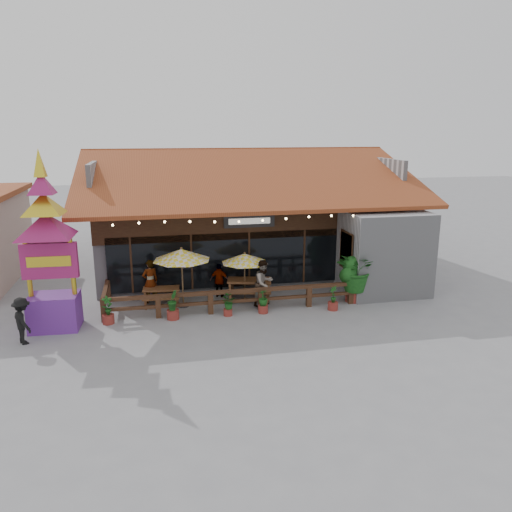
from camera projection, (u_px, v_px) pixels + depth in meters
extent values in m
plane|color=gray|center=(270.00, 305.00, 20.45)|extent=(100.00, 100.00, 0.00)
cube|color=#A6A7AB|center=(240.00, 226.00, 26.60)|extent=(14.00, 10.00, 4.00)
cube|color=#392312|center=(226.00, 221.00, 21.19)|extent=(11.00, 0.16, 1.60)
cube|color=black|center=(226.00, 260.00, 21.58)|extent=(10.00, 0.12, 2.40)
cube|color=#FFC972|center=(226.00, 259.00, 21.77)|extent=(9.80, 0.05, 2.20)
cube|color=#A6A7AB|center=(384.00, 252.00, 21.68)|extent=(3.50, 2.70, 3.60)
cube|color=#B41C23|center=(346.00, 251.00, 21.12)|extent=(0.06, 1.20, 1.50)
cube|color=#392312|center=(346.00, 251.00, 21.12)|extent=(0.04, 1.34, 1.64)
cube|color=brown|center=(253.00, 177.00, 22.57)|extent=(15.50, 7.05, 2.37)
cube|color=brown|center=(229.00, 166.00, 29.21)|extent=(15.50, 7.05, 2.37)
cube|color=brown|center=(239.00, 149.00, 25.61)|extent=(15.50, 0.30, 0.12)
cube|color=#A6A7AB|center=(99.00, 177.00, 24.53)|extent=(0.20, 9.00, 1.80)
cube|color=#A6A7AB|center=(365.00, 173.00, 27.34)|extent=(0.20, 9.00, 1.80)
cube|color=black|center=(249.00, 221.00, 21.27)|extent=(2.20, 0.10, 0.55)
cube|color=silver|center=(250.00, 221.00, 21.22)|extent=(1.80, 0.02, 0.25)
cube|color=#392312|center=(131.00, 265.00, 20.74)|extent=(0.08, 0.08, 2.40)
cube|color=#392312|center=(192.00, 262.00, 21.25)|extent=(0.08, 0.08, 2.40)
cube|color=#392312|center=(249.00, 259.00, 21.75)|extent=(0.08, 0.08, 2.40)
cube|color=#392312|center=(304.00, 256.00, 22.25)|extent=(0.08, 0.08, 2.40)
sphere|color=#FFD88C|center=(113.00, 225.00, 18.45)|extent=(0.09, 0.09, 0.09)
sphere|color=#FFD88C|center=(139.00, 223.00, 18.63)|extent=(0.09, 0.09, 0.09)
sphere|color=#FFD88C|center=(165.00, 222.00, 18.82)|extent=(0.09, 0.09, 0.09)
sphere|color=#FFD88C|center=(190.00, 222.00, 19.02)|extent=(0.09, 0.09, 0.09)
sphere|color=#FFD88C|center=(215.00, 222.00, 19.22)|extent=(0.09, 0.09, 0.09)
sphere|color=#FFD88C|center=(239.00, 222.00, 19.42)|extent=(0.09, 0.09, 0.09)
sphere|color=#FFD88C|center=(263.00, 220.00, 19.61)|extent=(0.09, 0.09, 0.09)
sphere|color=#FFD88C|center=(286.00, 219.00, 19.79)|extent=(0.09, 0.09, 0.09)
sphere|color=#FFD88C|center=(309.00, 217.00, 19.97)|extent=(0.09, 0.09, 0.09)
sphere|color=#FFD88C|center=(331.00, 216.00, 20.16)|extent=(0.09, 0.09, 0.09)
sphere|color=#FFD88C|center=(353.00, 216.00, 20.35)|extent=(0.09, 0.09, 0.09)
cube|color=#4B2E1B|center=(104.00, 310.00, 18.56)|extent=(0.20, 0.20, 0.90)
cube|color=#4B2E1B|center=(158.00, 306.00, 18.96)|extent=(0.20, 0.20, 0.90)
cube|color=#4B2E1B|center=(211.00, 303.00, 19.37)|extent=(0.20, 0.20, 0.90)
cube|color=#4B2E1B|center=(261.00, 299.00, 19.77)|extent=(0.20, 0.20, 0.90)
cube|color=#4B2E1B|center=(309.00, 296.00, 20.17)|extent=(0.20, 0.20, 0.90)
cube|color=#4B2E1B|center=(351.00, 293.00, 20.53)|extent=(0.20, 0.20, 0.90)
cube|color=#4B2E1B|center=(233.00, 291.00, 19.45)|extent=(9.80, 0.16, 0.14)
cube|color=#4B2E1B|center=(233.00, 301.00, 19.55)|extent=(9.80, 0.12, 0.12)
cube|color=#4B2E1B|center=(105.00, 290.00, 19.65)|extent=(0.16, 2.50, 0.14)
cube|color=#4B2E1B|center=(108.00, 291.00, 20.84)|extent=(0.20, 0.20, 0.90)
cylinder|color=brown|center=(182.00, 279.00, 20.01)|extent=(0.06, 0.06, 2.32)
cone|color=yellow|center=(182.00, 255.00, 19.77)|extent=(2.78, 2.78, 0.45)
sphere|color=brown|center=(181.00, 248.00, 19.70)|extent=(0.10, 0.10, 0.10)
cylinder|color=black|center=(183.00, 305.00, 20.29)|extent=(0.44, 0.44, 0.06)
cylinder|color=brown|center=(245.00, 278.00, 20.76)|extent=(0.05, 0.05, 1.97)
cone|color=yellow|center=(245.00, 258.00, 20.55)|extent=(2.52, 2.52, 0.39)
sphere|color=brown|center=(245.00, 253.00, 20.50)|extent=(0.09, 0.09, 0.09)
cylinder|color=black|center=(245.00, 300.00, 20.99)|extent=(0.38, 0.38, 0.05)
cube|color=brown|center=(161.00, 289.00, 20.35)|extent=(1.51, 0.79, 0.06)
cube|color=brown|center=(146.00, 297.00, 20.35)|extent=(0.12, 0.65, 0.68)
cube|color=brown|center=(177.00, 296.00, 20.52)|extent=(0.12, 0.65, 0.68)
cube|color=brown|center=(161.00, 299.00, 19.93)|extent=(1.48, 0.36, 0.05)
cube|color=brown|center=(162.00, 291.00, 20.90)|extent=(1.48, 0.36, 0.05)
cube|color=brown|center=(249.00, 280.00, 20.93)|extent=(1.97, 1.25, 0.07)
cube|color=brown|center=(231.00, 290.00, 21.05)|extent=(0.27, 0.80, 0.84)
cube|color=brown|center=(268.00, 290.00, 21.02)|extent=(0.27, 0.80, 0.84)
cube|color=brown|center=(249.00, 293.00, 20.41)|extent=(1.85, 0.72, 0.06)
cube|color=brown|center=(250.00, 284.00, 21.62)|extent=(1.85, 0.72, 0.06)
cube|color=#642790|center=(55.00, 312.00, 17.89)|extent=(1.75, 1.35, 1.27)
cube|color=#981C5B|center=(50.00, 261.00, 17.42)|extent=(1.91, 0.36, 1.27)
cube|color=gold|center=(49.00, 262.00, 17.28)|extent=(1.48, 0.11, 0.37)
cylinder|color=gold|center=(28.00, 268.00, 17.32)|extent=(0.17, 0.17, 2.11)
cylinder|color=gold|center=(72.00, 265.00, 17.62)|extent=(0.17, 0.17, 2.11)
pyramid|color=#981C5B|center=(45.00, 213.00, 17.01)|extent=(2.66, 2.66, 0.84)
pyramid|color=gold|center=(42.00, 193.00, 16.84)|extent=(1.88, 1.88, 0.74)
pyramid|color=#981C5B|center=(40.00, 172.00, 16.67)|extent=(1.22, 1.22, 0.74)
pyramid|color=gold|center=(38.00, 148.00, 16.48)|extent=(0.55, 0.55, 0.95)
cylinder|color=maroon|center=(353.00, 296.00, 20.82)|extent=(0.65, 0.65, 0.48)
imported|color=#1D5A19|center=(355.00, 268.00, 20.52)|extent=(2.05, 2.18, 1.95)
sphere|color=#1D5A19|center=(359.00, 277.00, 20.54)|extent=(0.65, 0.65, 0.65)
sphere|color=#1D5A19|center=(350.00, 271.00, 20.68)|extent=(0.56, 0.56, 0.56)
imported|color=#392312|center=(150.00, 281.00, 20.52)|extent=(0.78, 0.64, 1.83)
imported|color=#392312|center=(264.00, 283.00, 20.16)|extent=(1.17, 1.10, 1.91)
imported|color=#392312|center=(220.00, 280.00, 21.29)|extent=(0.92, 0.71, 1.46)
imported|color=black|center=(22.00, 321.00, 16.58)|extent=(1.05, 1.19, 1.60)
cylinder|color=maroon|center=(108.00, 319.00, 18.45)|extent=(0.43, 0.43, 0.35)
imported|color=#1D5A19|center=(107.00, 305.00, 18.31)|extent=(0.45, 0.38, 0.72)
cylinder|color=maroon|center=(173.00, 314.00, 18.88)|extent=(0.46, 0.46, 0.37)
imported|color=#1D5A19|center=(172.00, 300.00, 18.74)|extent=(0.47, 0.51, 0.76)
cylinder|color=maroon|center=(228.00, 312.00, 19.24)|extent=(0.34, 0.34, 0.27)
imported|color=#1D5A19|center=(228.00, 302.00, 19.14)|extent=(0.67, 0.67, 0.56)
cylinder|color=maroon|center=(263.00, 309.00, 19.53)|extent=(0.39, 0.39, 0.31)
imported|color=#1D5A19|center=(263.00, 298.00, 19.41)|extent=(0.46, 0.46, 0.64)
cylinder|color=maroon|center=(333.00, 306.00, 19.85)|extent=(0.41, 0.41, 0.33)
imported|color=#1D5A19|center=(333.00, 294.00, 19.73)|extent=(0.30, 0.39, 0.67)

